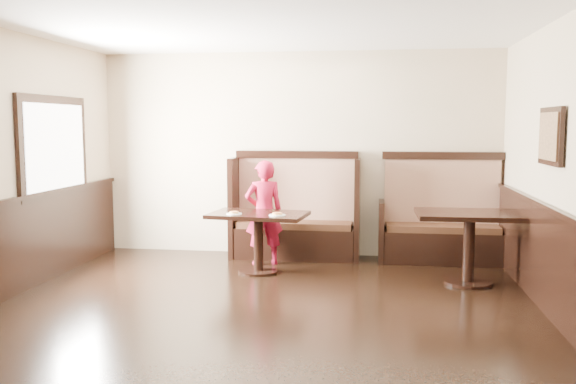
% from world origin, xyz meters
% --- Properties ---
extents(ground, '(7.00, 7.00, 0.00)m').
position_xyz_m(ground, '(0.00, 0.00, 0.00)').
color(ground, black).
rests_on(ground, ground).
extents(room_shell, '(7.00, 7.00, 7.00)m').
position_xyz_m(room_shell, '(-0.30, 0.28, 0.67)').
color(room_shell, '#C4AB8E').
rests_on(room_shell, ground).
extents(booth_main, '(1.75, 0.72, 1.45)m').
position_xyz_m(booth_main, '(0.00, 3.30, 0.53)').
color(booth_main, black).
rests_on(booth_main, ground).
extents(booth_neighbor, '(1.65, 0.72, 1.45)m').
position_xyz_m(booth_neighbor, '(1.95, 3.29, 0.48)').
color(booth_neighbor, black).
rests_on(booth_neighbor, ground).
extents(table_main, '(1.24, 0.86, 0.74)m').
position_xyz_m(table_main, '(-0.34, 2.36, 0.57)').
color(table_main, black).
rests_on(table_main, ground).
extents(table_neighbor, '(1.20, 0.80, 0.82)m').
position_xyz_m(table_neighbor, '(2.14, 2.16, 0.61)').
color(table_neighbor, black).
rests_on(table_neighbor, ground).
extents(child, '(0.58, 0.48, 1.36)m').
position_xyz_m(child, '(-0.35, 2.80, 0.68)').
color(child, '#A6112F').
rests_on(child, ground).
extents(pizza_plate_left, '(0.19, 0.19, 0.03)m').
position_xyz_m(pizza_plate_left, '(-0.60, 2.20, 0.75)').
color(pizza_plate_left, white).
rests_on(pizza_plate_left, table_main).
extents(pizza_plate_right, '(0.20, 0.20, 0.04)m').
position_xyz_m(pizza_plate_right, '(-0.07, 2.17, 0.75)').
color(pizza_plate_right, white).
rests_on(pizza_plate_right, table_main).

